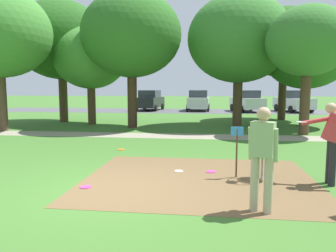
{
  "coord_description": "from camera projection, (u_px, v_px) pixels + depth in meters",
  "views": [
    {
      "loc": [
        1.96,
        -5.98,
        2.0
      ],
      "look_at": [
        0.88,
        2.55,
        1.0
      ],
      "focal_mm": 34.61,
      "sensor_mm": 36.0,
      "label": 1
    }
  ],
  "objects": [
    {
      "name": "player_throwing",
      "position": [
        262.0,
        154.0,
        5.15
      ],
      "size": [
        0.5,
        0.45,
        1.71
      ],
      "color": "tan",
      "rests_on": "ground"
    },
    {
      "name": "tree_far_center",
      "position": [
        307.0,
        52.0,
        16.89
      ],
      "size": [
        4.53,
        4.53,
        5.83
      ],
      "color": "#4C3823",
      "rests_on": "ground"
    },
    {
      "name": "frisbee_far_right",
      "position": [
        121.0,
        149.0,
        10.6
      ],
      "size": [
        0.23,
        0.23,
        0.02
      ],
      "primitive_type": "cylinder",
      "color": "orange",
      "rests_on": "ground"
    },
    {
      "name": "frisbee_near_basket",
      "position": [
        211.0,
        172.0,
        7.78
      ],
      "size": [
        0.24,
        0.24,
        0.02
      ],
      "primitive_type": "cylinder",
      "color": "#E53D99",
      "rests_on": "ground"
    },
    {
      "name": "parked_car_rightmost",
      "position": [
        293.0,
        101.0,
        27.81
      ],
      "size": [
        2.8,
        4.52,
        1.84
      ],
      "color": "silver",
      "rests_on": "ground"
    },
    {
      "name": "parked_car_center_right",
      "position": [
        247.0,
        101.0,
        28.06
      ],
      "size": [
        2.77,
        4.51,
        1.84
      ],
      "color": "silver",
      "rests_on": "ground"
    },
    {
      "name": "tree_mid_left",
      "position": [
        284.0,
        43.0,
        20.23
      ],
      "size": [
        5.09,
        5.09,
        7.02
      ],
      "color": "#422D1E",
      "rests_on": "ground"
    },
    {
      "name": "parking_lot_strip",
      "position": [
        187.0,
        111.0,
        28.94
      ],
      "size": [
        36.0,
        6.0,
        0.01
      ],
      "primitive_type": "cube",
      "color": "#4C4C51",
      "rests_on": "ground"
    },
    {
      "name": "frisbee_mid_grass",
      "position": [
        86.0,
        187.0,
        6.56
      ],
      "size": [
        0.23,
        0.23,
        0.02
      ],
      "primitive_type": "cylinder",
      "color": "#E53D99",
      "rests_on": "ground"
    },
    {
      "name": "dirt_tee_pad",
      "position": [
        199.0,
        179.0,
        7.19
      ],
      "size": [
        5.04,
        4.22,
        0.01
      ],
      "primitive_type": "cube",
      "color": "brown",
      "rests_on": "ground"
    },
    {
      "name": "ground_plane",
      "position": [
        108.0,
        191.0,
        6.37
      ],
      "size": [
        160.0,
        160.0,
        0.0
      ],
      "primitive_type": "plane",
      "color": "#3D6B28"
    },
    {
      "name": "tree_near_left",
      "position": [
        239.0,
        39.0,
        16.88
      ],
      "size": [
        5.37,
        5.37,
        6.86
      ],
      "color": "#4C3823",
      "rests_on": "ground"
    },
    {
      "name": "player_waiting_left",
      "position": [
        332.0,
        138.0,
        6.67
      ],
      "size": [
        1.08,
        0.56,
        1.71
      ],
      "color": "#232328",
      "rests_on": "ground"
    },
    {
      "name": "gravel_path",
      "position": [
        162.0,
        136.0,
        13.76
      ],
      "size": [
        40.0,
        1.49,
        0.0
      ],
      "primitive_type": "cube",
      "color": "gray",
      "rests_on": "ground"
    },
    {
      "name": "disc_golf_basket",
      "position": [
        260.0,
        145.0,
        7.1
      ],
      "size": [
        0.98,
        0.58,
        1.39
      ],
      "color": "#9E9EA3",
      "rests_on": "ground"
    },
    {
      "name": "parked_car_leftmost",
      "position": [
        150.0,
        100.0,
        29.72
      ],
      "size": [
        2.26,
        4.34,
        1.84
      ],
      "color": "black",
      "rests_on": "ground"
    },
    {
      "name": "parked_car_center_left",
      "position": [
        198.0,
        100.0,
        29.29
      ],
      "size": [
        2.02,
        4.22,
        1.84
      ],
      "color": "silver",
      "rests_on": "ground"
    },
    {
      "name": "tree_far_left",
      "position": [
        131.0,
        35.0,
        16.16
      ],
      "size": [
        5.01,
        5.01,
        6.81
      ],
      "color": "#422D1E",
      "rests_on": "ground"
    },
    {
      "name": "frisbee_far_left",
      "position": [
        179.0,
        171.0,
        7.83
      ],
      "size": [
        0.21,
        0.21,
        0.02
      ],
      "primitive_type": "cylinder",
      "color": "white",
      "rests_on": "ground"
    },
    {
      "name": "tree_far_right",
      "position": [
        308.0,
        42.0,
        13.67
      ],
      "size": [
        3.5,
        3.5,
        5.49
      ],
      "color": "#4C3823",
      "rests_on": "ground"
    },
    {
      "name": "tree_mid_right",
      "position": [
        61.0,
        40.0,
        19.0
      ],
      "size": [
        5.38,
        5.38,
        7.11
      ],
      "color": "#4C3823",
      "rests_on": "ground"
    },
    {
      "name": "tree_near_right",
      "position": [
        90.0,
        58.0,
        17.86
      ],
      "size": [
        4.01,
        4.01,
        5.39
      ],
      "color": "#4C3823",
      "rests_on": "ground"
    }
  ]
}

